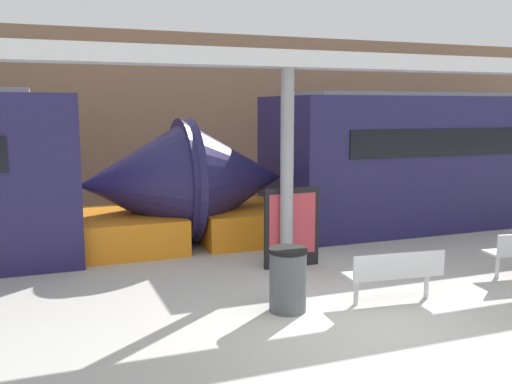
# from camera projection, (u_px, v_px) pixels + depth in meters

# --- Properties ---
(ground_plane) EXTENTS (60.00, 60.00, 0.00)m
(ground_plane) POSITION_uv_depth(u_px,v_px,m) (371.00, 329.00, 7.41)
(ground_plane) COLOR #B2AFA8
(station_wall) EXTENTS (56.00, 0.20, 5.00)m
(station_wall) POSITION_uv_depth(u_px,v_px,m) (180.00, 119.00, 16.71)
(station_wall) COLOR #937051
(station_wall) RESTS_ON ground_plane
(train_left) EXTENTS (14.40, 2.93, 3.20)m
(train_left) POSITION_uv_depth(u_px,v_px,m) (459.00, 161.00, 14.49)
(train_left) COLOR #231E4C
(train_left) RESTS_ON ground_plane
(bench_near) EXTENTS (1.49, 0.57, 0.78)m
(bench_near) POSITION_uv_depth(u_px,v_px,m) (395.00, 272.00, 8.34)
(bench_near) COLOR silver
(bench_near) RESTS_ON ground_plane
(trash_bin) EXTENTS (0.55, 0.55, 0.91)m
(trash_bin) POSITION_uv_depth(u_px,v_px,m) (288.00, 280.00, 8.01)
(trash_bin) COLOR #4C4F54
(trash_bin) RESTS_ON ground_plane
(poster_board) EXTENTS (1.05, 0.07, 1.44)m
(poster_board) POSITION_uv_depth(u_px,v_px,m) (292.00, 227.00, 10.20)
(poster_board) COLOR black
(poster_board) RESTS_ON ground_plane
(support_column_near) EXTENTS (0.23, 0.23, 3.51)m
(support_column_near) POSITION_uv_depth(u_px,v_px,m) (287.00, 171.00, 9.89)
(support_column_near) COLOR gray
(support_column_near) RESTS_ON ground_plane
(canopy_beam) EXTENTS (28.00, 0.60, 0.28)m
(canopy_beam) POSITION_uv_depth(u_px,v_px,m) (288.00, 60.00, 9.61)
(canopy_beam) COLOR silver
(canopy_beam) RESTS_ON support_column_near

